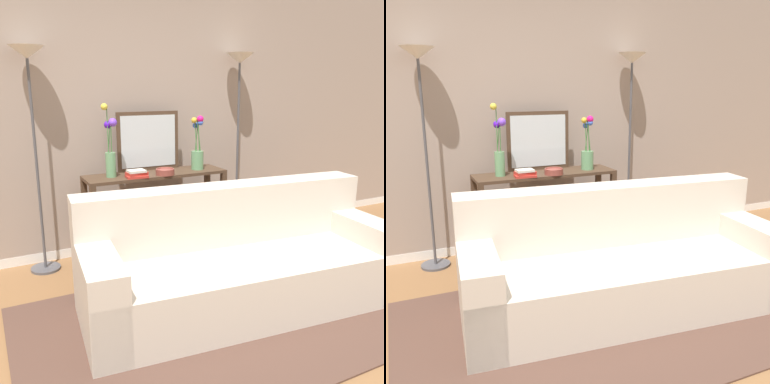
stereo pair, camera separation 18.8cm
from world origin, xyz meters
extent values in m
cube|color=brown|center=(0.00, 0.00, -0.01)|extent=(16.00, 16.00, 0.02)
cube|color=white|center=(0.00, 2.34, 0.04)|extent=(12.00, 0.15, 0.09)
cube|color=gray|center=(0.00, 2.34, 1.46)|extent=(12.00, 0.14, 2.74)
cube|color=#51382D|center=(0.39, 0.62, 0.01)|extent=(3.23, 1.73, 0.01)
cube|color=beige|center=(0.39, 0.72, 0.21)|extent=(2.40, 1.08, 0.42)
cube|color=beige|center=(0.42, 1.02, 0.65)|extent=(2.34, 0.48, 0.46)
cube|color=beige|center=(-0.65, 0.82, 0.30)|extent=(0.32, 0.88, 0.60)
cube|color=beige|center=(1.43, 0.61, 0.30)|extent=(0.32, 0.88, 0.60)
cube|color=#473323|center=(0.22, 1.95, 0.81)|extent=(1.34, 0.38, 0.03)
cube|color=#473323|center=(0.22, 1.95, 0.15)|extent=(1.23, 0.32, 0.01)
cube|color=#473323|center=(-0.42, 1.79, 0.40)|extent=(0.05, 0.05, 0.79)
cube|color=#473323|center=(0.86, 1.79, 0.40)|extent=(0.05, 0.05, 0.79)
cube|color=#473323|center=(-0.42, 2.12, 0.40)|extent=(0.05, 0.05, 0.79)
cube|color=#473323|center=(0.86, 2.12, 0.40)|extent=(0.05, 0.05, 0.79)
cylinder|color=#4C4C51|center=(-0.82, 2.08, 0.01)|extent=(0.26, 0.26, 0.02)
cylinder|color=#4C4C51|center=(-0.82, 2.08, 0.93)|extent=(0.02, 0.02, 1.81)
cone|color=silver|center=(-0.82, 2.08, 1.88)|extent=(0.28, 0.28, 0.10)
cylinder|color=#4C4C51|center=(1.21, 2.08, 0.01)|extent=(0.26, 0.26, 0.02)
cylinder|color=#4C4C51|center=(1.21, 2.08, 0.93)|extent=(0.02, 0.02, 1.82)
cone|color=silver|center=(1.21, 2.08, 1.89)|extent=(0.28, 0.28, 0.10)
cube|color=#473323|center=(0.21, 2.11, 1.10)|extent=(0.62, 0.02, 0.56)
cube|color=silver|center=(0.21, 2.10, 1.10)|extent=(0.55, 0.01, 0.49)
cylinder|color=#669E6B|center=(-0.21, 1.96, 0.93)|extent=(0.09, 0.09, 0.22)
cylinder|color=#3D7538|center=(-0.22, 1.96, 1.24)|extent=(0.02, 0.05, 0.40)
sphere|color=gold|center=(-0.24, 1.97, 1.44)|extent=(0.06, 0.06, 0.06)
cylinder|color=#3D7538|center=(-0.21, 1.97, 1.16)|extent=(0.03, 0.01, 0.24)
sphere|color=#4D14C7|center=(-0.21, 1.99, 1.28)|extent=(0.07, 0.07, 0.07)
cylinder|color=#3D7538|center=(-0.19, 1.96, 1.18)|extent=(0.01, 0.02, 0.26)
sphere|color=#7843E9|center=(-0.17, 1.96, 1.31)|extent=(0.07, 0.07, 0.07)
cylinder|color=#669E6B|center=(0.65, 1.93, 0.91)|extent=(0.12, 0.12, 0.18)
cylinder|color=#3D7538|center=(0.65, 1.91, 1.14)|extent=(0.03, 0.01, 0.28)
sphere|color=blue|center=(0.66, 1.89, 1.28)|extent=(0.06, 0.06, 0.06)
cylinder|color=#3D7538|center=(0.65, 1.95, 1.12)|extent=(0.03, 0.01, 0.24)
sphere|color=blue|center=(0.65, 1.97, 1.25)|extent=(0.06, 0.06, 0.06)
cylinder|color=#3D7538|center=(0.63, 1.93, 1.15)|extent=(0.01, 0.04, 0.30)
sphere|color=gold|center=(0.61, 1.92, 1.30)|extent=(0.06, 0.06, 0.06)
cylinder|color=#3D7538|center=(0.65, 1.91, 1.16)|extent=(0.05, 0.02, 0.31)
sphere|color=#E5187A|center=(0.66, 1.89, 1.31)|extent=(0.06, 0.06, 0.06)
cylinder|color=brown|center=(0.26, 1.83, 0.85)|extent=(0.17, 0.17, 0.05)
torus|color=brown|center=(0.26, 1.83, 0.87)|extent=(0.17, 0.17, 0.01)
cube|color=#BC3328|center=(-0.01, 1.83, 0.83)|extent=(0.20, 0.15, 0.02)
cube|color=#BC3328|center=(-0.01, 1.84, 0.86)|extent=(0.19, 0.14, 0.03)
cube|color=silver|center=(-0.01, 1.83, 0.88)|extent=(0.16, 0.12, 0.02)
cube|color=tan|center=(-0.30, 1.95, 0.06)|extent=(0.06, 0.15, 0.12)
cube|color=#6B3360|center=(-0.25, 1.95, 0.06)|extent=(0.03, 0.16, 0.12)
cube|color=navy|center=(-0.21, 1.95, 0.05)|extent=(0.05, 0.17, 0.10)
cube|color=#BC3328|center=(-0.16, 1.95, 0.06)|extent=(0.06, 0.15, 0.12)
cube|color=#1E7075|center=(-0.10, 1.95, 0.06)|extent=(0.05, 0.14, 0.11)
cube|color=#236033|center=(-0.05, 1.95, 0.06)|extent=(0.04, 0.14, 0.11)
cube|color=#B77F33|center=(0.00, 1.95, 0.06)|extent=(0.04, 0.17, 0.11)
cube|color=silver|center=(0.04, 1.95, 0.06)|extent=(0.05, 0.16, 0.13)
camera|label=1|loc=(-1.25, -1.68, 1.61)|focal=39.58mm
camera|label=2|loc=(-1.08, -1.76, 1.61)|focal=39.58mm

